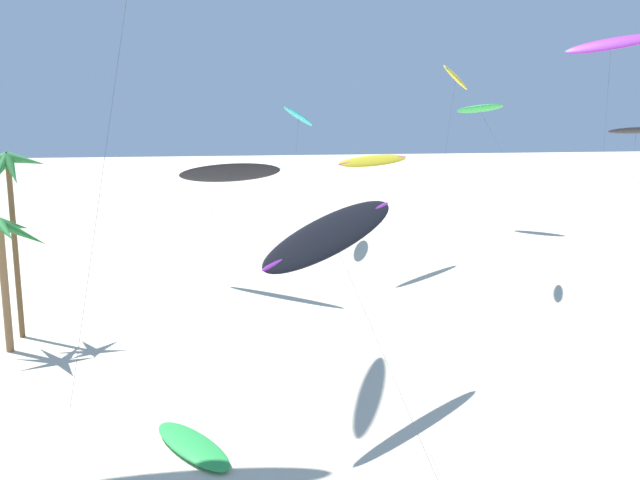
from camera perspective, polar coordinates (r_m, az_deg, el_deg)
name	(u,v)px	position (r m, az deg, el deg)	size (l,w,h in m)	color
palm_tree_1	(11,180)	(39.47, -23.19, 4.37)	(3.72, 3.28, 9.65)	brown
palm_tree_2	(1,243)	(37.86, -23.81, -0.21)	(4.16, 4.49, 6.70)	olive
flying_kite_0	(611,44)	(64.45, 21.97, 14.14)	(6.47, 4.89, 17.60)	purple
flying_kite_2	(332,234)	(27.95, 0.97, 0.51)	(6.84, 12.91, 8.43)	black
flying_kite_3	(227,173)	(46.08, -7.34, 5.27)	(7.05, 9.30, 8.73)	black
flying_kite_4	(456,78)	(48.58, 10.65, 12.45)	(4.82, 7.13, 14.65)	yellow
flying_kite_5	(480,109)	(69.32, 12.47, 10.08)	(6.05, 10.12, 11.96)	green
flying_kite_8	(374,161)	(51.32, 4.28, 6.26)	(6.69, 6.35, 8.33)	yellow
flying_kite_9	(299,117)	(60.25, -1.68, 9.69)	(4.17, 10.08, 11.93)	#19B2B7
flying_kite_10	(636,130)	(54.95, 23.63, 7.92)	(3.00, 6.00, 10.55)	black
grounded_kite_2	(193,445)	(27.07, -10.00, -15.65)	(3.53, 4.66, 0.33)	green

